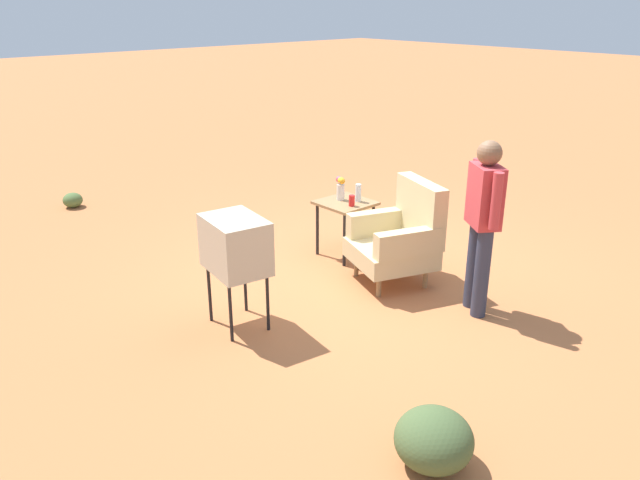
{
  "coord_description": "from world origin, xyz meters",
  "views": [
    {
      "loc": [
        4.11,
        -4.37,
        2.78
      ],
      "look_at": [
        0.04,
        -0.75,
        0.65
      ],
      "focal_mm": 34.79,
      "sensor_mm": 36.0,
      "label": 1
    }
  ],
  "objects_px": {
    "soda_can_red": "(352,201)",
    "flower_vase": "(341,187)",
    "person_standing": "(483,217)",
    "side_table": "(345,210)",
    "bottle_short_clear": "(358,193)",
    "tv_on_stand": "(236,245)",
    "armchair": "(400,236)"
  },
  "relations": [
    {
      "from": "side_table",
      "to": "bottle_short_clear",
      "type": "relative_size",
      "value": 3.23
    },
    {
      "from": "tv_on_stand",
      "to": "bottle_short_clear",
      "type": "height_order",
      "value": "tv_on_stand"
    },
    {
      "from": "flower_vase",
      "to": "tv_on_stand",
      "type": "bearing_deg",
      "value": -70.76
    },
    {
      "from": "side_table",
      "to": "person_standing",
      "type": "xyz_separation_m",
      "value": [
        1.81,
        -0.02,
        0.39
      ]
    },
    {
      "from": "side_table",
      "to": "flower_vase",
      "type": "relative_size",
      "value": 2.44
    },
    {
      "from": "side_table",
      "to": "flower_vase",
      "type": "bearing_deg",
      "value": 174.78
    },
    {
      "from": "tv_on_stand",
      "to": "soda_can_red",
      "type": "xyz_separation_m",
      "value": [
        -0.41,
        1.81,
        -0.07
      ]
    },
    {
      "from": "armchair",
      "to": "side_table",
      "type": "distance_m",
      "value": 0.88
    },
    {
      "from": "tv_on_stand",
      "to": "bottle_short_clear",
      "type": "relative_size",
      "value": 5.15
    },
    {
      "from": "armchair",
      "to": "person_standing",
      "type": "xyz_separation_m",
      "value": [
        0.93,
        0.03,
        0.44
      ]
    },
    {
      "from": "person_standing",
      "to": "bottle_short_clear",
      "type": "relative_size",
      "value": 8.2
    },
    {
      "from": "tv_on_stand",
      "to": "bottle_short_clear",
      "type": "bearing_deg",
      "value": 103.5
    },
    {
      "from": "tv_on_stand",
      "to": "flower_vase",
      "type": "xyz_separation_m",
      "value": [
        -0.65,
        1.87,
        0.01
      ]
    },
    {
      "from": "tv_on_stand",
      "to": "soda_can_red",
      "type": "distance_m",
      "value": 1.85
    },
    {
      "from": "person_standing",
      "to": "flower_vase",
      "type": "bearing_deg",
      "value": 179.02
    },
    {
      "from": "person_standing",
      "to": "bottle_short_clear",
      "type": "xyz_separation_m",
      "value": [
        -1.72,
        0.14,
        -0.19
      ]
    },
    {
      "from": "bottle_short_clear",
      "to": "soda_can_red",
      "type": "bearing_deg",
      "value": -67.96
    },
    {
      "from": "person_standing",
      "to": "soda_can_red",
      "type": "bearing_deg",
      "value": -178.99
    },
    {
      "from": "side_table",
      "to": "flower_vase",
      "type": "height_order",
      "value": "flower_vase"
    },
    {
      "from": "tv_on_stand",
      "to": "person_standing",
      "type": "distance_m",
      "value": 2.23
    },
    {
      "from": "tv_on_stand",
      "to": "bottle_short_clear",
      "type": "distance_m",
      "value": 2.03
    },
    {
      "from": "side_table",
      "to": "tv_on_stand",
      "type": "xyz_separation_m",
      "value": [
        0.56,
        -1.86,
        0.23
      ]
    },
    {
      "from": "side_table",
      "to": "flower_vase",
      "type": "xyz_separation_m",
      "value": [
        -0.09,
        0.01,
        0.24
      ]
    },
    {
      "from": "soda_can_red",
      "to": "flower_vase",
      "type": "bearing_deg",
      "value": 165.9
    },
    {
      "from": "flower_vase",
      "to": "armchair",
      "type": "bearing_deg",
      "value": -3.6
    },
    {
      "from": "person_standing",
      "to": "bottle_short_clear",
      "type": "height_order",
      "value": "person_standing"
    },
    {
      "from": "tv_on_stand",
      "to": "flower_vase",
      "type": "distance_m",
      "value": 1.98
    },
    {
      "from": "armchair",
      "to": "side_table",
      "type": "height_order",
      "value": "armchair"
    },
    {
      "from": "side_table",
      "to": "person_standing",
      "type": "bearing_deg",
      "value": -0.77
    },
    {
      "from": "armchair",
      "to": "bottle_short_clear",
      "type": "bearing_deg",
      "value": 168.08
    },
    {
      "from": "armchair",
      "to": "bottle_short_clear",
      "type": "height_order",
      "value": "armchair"
    },
    {
      "from": "tv_on_stand",
      "to": "flower_vase",
      "type": "relative_size",
      "value": 3.89
    }
  ]
}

